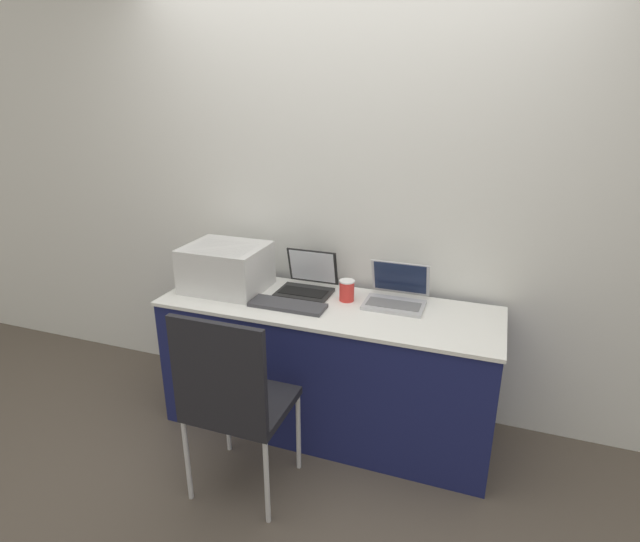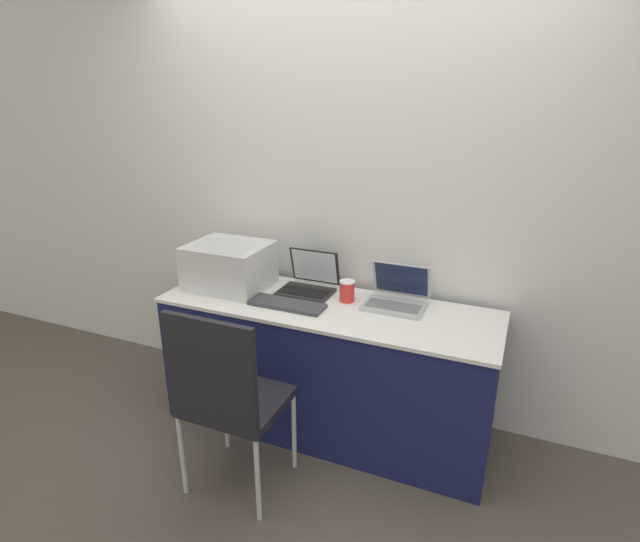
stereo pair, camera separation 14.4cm
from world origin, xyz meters
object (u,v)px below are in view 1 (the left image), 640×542
laptop_left (307,283)px  laptop_right (396,295)px  external_keyboard (288,305)px  coffee_cup (347,290)px  chair (233,395)px  printer (226,266)px

laptop_left → laptop_right: (0.52, 0.00, -0.00)m
external_keyboard → coffee_cup: coffee_cup is taller
laptop_left → chair: (-0.05, -0.81, -0.26)m
printer → coffee_cup: bearing=5.4°
laptop_right → coffee_cup: size_ratio=2.73×
laptop_right → chair: size_ratio=0.33×
external_keyboard → chair: chair is taller
laptop_left → chair: bearing=-93.7°
printer → laptop_right: (0.98, 0.12, -0.09)m
laptop_left → laptop_right: 0.52m
printer → laptop_left: size_ratio=1.49×
printer → coffee_cup: 0.72m
external_keyboard → chair: size_ratio=0.42×
printer → chair: size_ratio=0.46×
external_keyboard → coffee_cup: size_ratio=3.52×
printer → external_keyboard: (0.44, -0.13, -0.13)m
printer → laptop_right: size_ratio=1.40×
laptop_left → laptop_right: bearing=0.4°
printer → chair: (0.41, -0.69, -0.35)m
laptop_right → coffee_cup: (-0.27, -0.06, 0.01)m
external_keyboard → coffee_cup: 0.34m
printer → coffee_cup: printer is taller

